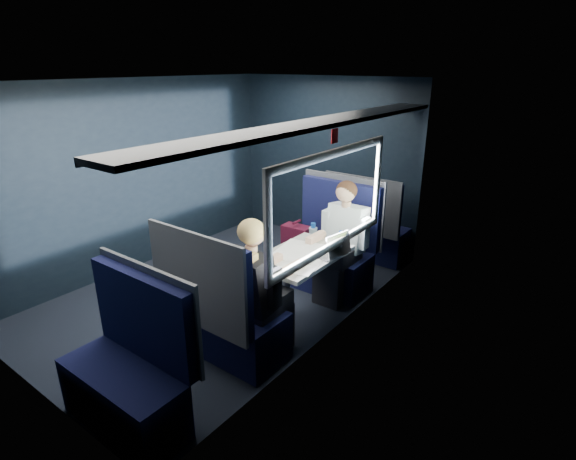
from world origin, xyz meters
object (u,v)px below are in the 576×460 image
Objects in this scene: bottle_small at (340,242)px; cup at (340,242)px; table at (299,261)px; man at (342,236)px; woman at (257,284)px; seat_bay_far at (223,315)px; seat_row_back at (131,371)px; seat_row_front at (367,229)px; laptop at (333,249)px; seat_bay_near at (328,250)px.

cup is (-0.06, 0.09, -0.04)m from bottle_small.
cup reaches higher than table.
man is 1.00× the size of woman.
seat_bay_far is 0.92m from seat_row_back.
man is at bearing -77.17° from seat_row_front.
laptop is 3.96× the size of cup.
table is at bearing 95.45° from woman.
seat_bay_far is 2.67m from seat_row_front.
bottle_small is at bearing -50.14° from seat_bay_near.
laptop is (0.47, 1.02, 0.39)m from seat_bay_far.
seat_bay_near is at bearing -90.99° from seat_row_front.
seat_bay_far is 3.63× the size of laptop.
seat_bay_near is 3.63× the size of laptop.
seat_bay_near is 1.09× the size of seat_row_front.
bottle_small reaches higher than table.
cup is at bearing 72.64° from seat_bay_far.
seat_bay_near is at bearing 90.53° from seat_bay_far.
cup is (0.15, -0.30, 0.07)m from man.
seat_bay_near is at bearing 124.09° from laptop.
woman is at bearing -84.30° from seat_row_front.
seat_bay_near is 0.95× the size of woman.
seat_row_front and seat_row_back have the same top height.
seat_row_front is 0.88× the size of man.
man is at bearing 115.77° from cup.
seat_row_back is at bearing -102.93° from woman.
table is at bearing -118.51° from cup.
laptop is at bearing 65.22° from seat_bay_far.
seat_row_front is (0.00, 2.67, -0.00)m from seat_bay_far.
table is 0.35m from laptop.
seat_bay_far is 1.62m from man.
man is (0.27, -0.17, 0.30)m from seat_bay_near.
seat_row_back is at bearing -103.64° from laptop.
cup is (0.41, -0.47, 0.36)m from seat_bay_near.
seat_row_front is 5.78× the size of bottle_small.
seat_bay_near is (-0.20, 0.87, -0.24)m from table.
laptop is at bearing -73.12° from cup.
seat_bay_far is at bearing 90.00° from seat_row_back.
table is at bearing -84.20° from seat_row_front.
seat_row_back is (0.00, -0.92, -0.00)m from seat_bay_far.
seat_bay_near is 1.09× the size of seat_row_back.
man is 15.11× the size of cup.
seat_bay_near and seat_bay_far have the same top height.
cup is at bearing -74.19° from seat_row_front.
laptop reaches higher than bottle_small.
table is 0.86× the size of seat_row_back.
man and woman have the same top height.
seat_row_back is at bearing -95.72° from man.
table is 0.71m from woman.
seat_row_back is (0.02, -2.66, -0.01)m from seat_bay_near.
man is 0.46m from bottle_small.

